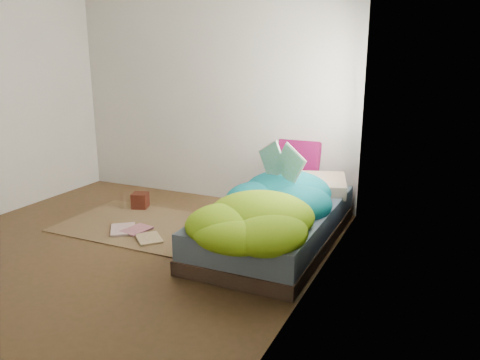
# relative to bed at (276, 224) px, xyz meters

# --- Properties ---
(ground) EXTENTS (3.50, 3.50, 0.00)m
(ground) POSITION_rel_bed_xyz_m (-1.22, -0.72, -0.17)
(ground) COLOR #47341B
(ground) RESTS_ON ground
(room_walls) EXTENTS (3.54, 3.54, 2.62)m
(room_walls) POSITION_rel_bed_xyz_m (-1.21, -0.71, 1.46)
(room_walls) COLOR silver
(room_walls) RESTS_ON ground
(bed) EXTENTS (1.00, 2.00, 0.34)m
(bed) POSITION_rel_bed_xyz_m (0.00, 0.00, 0.00)
(bed) COLOR #35261D
(bed) RESTS_ON ground
(duvet) EXTENTS (0.96, 1.84, 0.34)m
(duvet) POSITION_rel_bed_xyz_m (0.00, -0.22, 0.34)
(duvet) COLOR #07586E
(duvet) RESTS_ON bed
(rug) EXTENTS (1.60, 1.10, 0.01)m
(rug) POSITION_rel_bed_xyz_m (-1.37, -0.17, -0.16)
(rug) COLOR brown
(rug) RESTS_ON ground
(pillow_floral) EXTENTS (0.72, 0.57, 0.14)m
(pillow_floral) POSITION_rel_bed_xyz_m (0.16, 0.60, 0.24)
(pillow_floral) COLOR silver
(pillow_floral) RESTS_ON bed
(pillow_magenta) EXTENTS (0.45, 0.15, 0.44)m
(pillow_magenta) POSITION_rel_bed_xyz_m (-0.10, 0.91, 0.39)
(pillow_magenta) COLOR #54052E
(pillow_magenta) RESTS_ON bed
(open_book) EXTENTS (0.46, 0.29, 0.28)m
(open_book) POSITION_rel_bed_xyz_m (-0.02, 0.14, 0.65)
(open_book) COLOR #2C8735
(open_book) RESTS_ON duvet
(wooden_box) EXTENTS (0.21, 0.21, 0.17)m
(wooden_box) POSITION_rel_bed_xyz_m (-1.72, 0.28, -0.07)
(wooden_box) COLOR #3B0D0D
(wooden_box) RESTS_ON rug
(floor_book_a) EXTENTS (0.38, 0.40, 0.02)m
(floor_book_a) POSITION_rel_bed_xyz_m (-1.53, -0.46, -0.14)
(floor_book_a) COLOR silver
(floor_book_a) RESTS_ON rug
(floor_book_b) EXTENTS (0.25, 0.31, 0.03)m
(floor_book_b) POSITION_rel_bed_xyz_m (-1.41, -0.33, -0.14)
(floor_book_b) COLOR #BA6B73
(floor_book_b) RESTS_ON rug
(floor_book_c) EXTENTS (0.36, 0.35, 0.02)m
(floor_book_c) POSITION_rel_bed_xyz_m (-1.14, -0.56, -0.15)
(floor_book_c) COLOR tan
(floor_book_c) RESTS_ON rug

